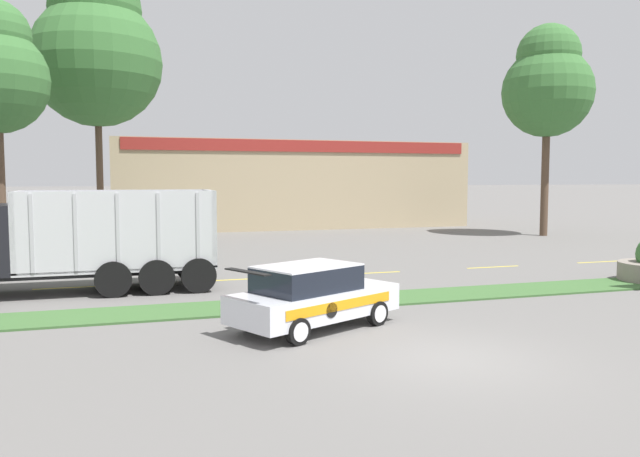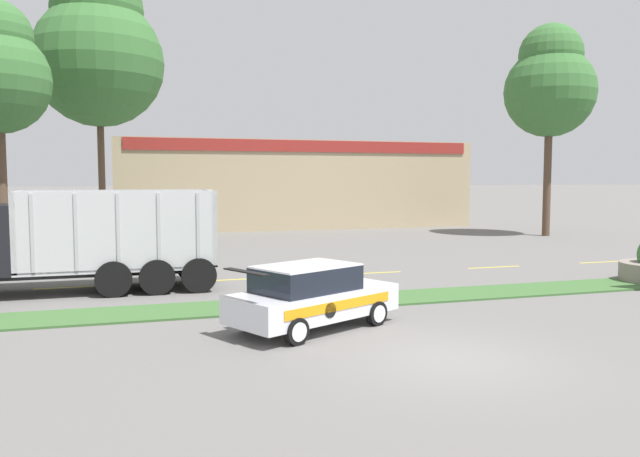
# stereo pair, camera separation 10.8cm
# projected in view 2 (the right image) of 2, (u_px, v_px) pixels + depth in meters

# --- Properties ---
(ground_plane) EXTENTS (600.00, 600.00, 0.00)m
(ground_plane) POSITION_uv_depth(u_px,v_px,m) (445.00, 359.00, 12.61)
(ground_plane) COLOR slate
(grass_verge) EXTENTS (120.00, 2.03, 0.06)m
(grass_verge) POSITION_uv_depth(u_px,v_px,m) (345.00, 301.00, 18.43)
(grass_verge) COLOR #3D6633
(grass_verge) RESTS_ON ground_plane
(centre_line_3) EXTENTS (2.40, 0.14, 0.01)m
(centre_line_3) POSITION_uv_depth(u_px,v_px,m) (72.00, 287.00, 20.89)
(centre_line_3) COLOR yellow
(centre_line_3) RESTS_ON ground_plane
(centre_line_4) EXTENTS (2.40, 0.14, 0.01)m
(centre_line_4) POSITION_uv_depth(u_px,v_px,m) (233.00, 280.00, 22.46)
(centre_line_4) COLOR yellow
(centre_line_4) RESTS_ON ground_plane
(centre_line_5) EXTENTS (2.40, 0.14, 0.01)m
(centre_line_5) POSITION_uv_depth(u_px,v_px,m) (372.00, 273.00, 24.04)
(centre_line_5) COLOR yellow
(centre_line_5) RESTS_ON ground_plane
(centre_line_6) EXTENTS (2.40, 0.14, 0.01)m
(centre_line_6) POSITION_uv_depth(u_px,v_px,m) (494.00, 267.00, 25.62)
(centre_line_6) COLOR yellow
(centre_line_6) RESTS_ON ground_plane
(centre_line_7) EXTENTS (2.40, 0.14, 0.01)m
(centre_line_7) POSITION_uv_depth(u_px,v_px,m) (602.00, 262.00, 27.19)
(centre_line_7) COLOR yellow
(centre_line_7) RESTS_ON ground_plane
(rally_car) EXTENTS (4.63, 3.52, 1.62)m
(rally_car) POSITION_uv_depth(u_px,v_px,m) (311.00, 296.00, 15.07)
(rally_car) COLOR silver
(rally_car) RESTS_ON ground_plane
(store_building_backdrop) EXTENTS (25.85, 12.10, 6.34)m
(store_building_backdrop) POSITION_uv_depth(u_px,v_px,m) (286.00, 184.00, 49.37)
(store_building_backdrop) COLOR tan
(store_building_backdrop) RESTS_ON ground_plane
(tree_behind_left) EXTENTS (6.84, 6.84, 14.95)m
(tree_behind_left) POSITION_uv_depth(u_px,v_px,m) (98.00, 49.00, 33.12)
(tree_behind_left) COLOR brown
(tree_behind_left) RESTS_ON ground_plane
(tree_behind_far_right) EXTENTS (5.61, 5.61, 13.25)m
(tree_behind_far_right) POSITION_uv_depth(u_px,v_px,m) (550.00, 83.00, 38.94)
(tree_behind_far_right) COLOR brown
(tree_behind_far_right) RESTS_ON ground_plane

